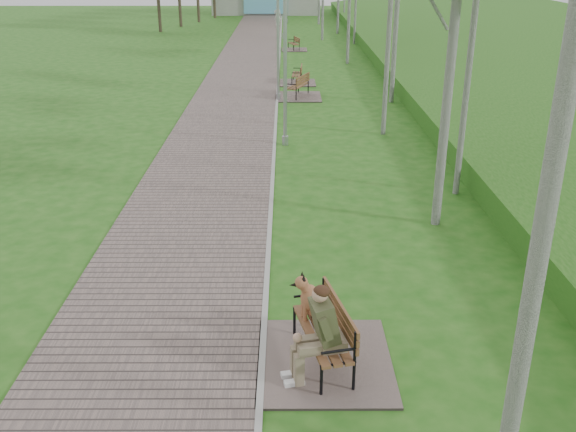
# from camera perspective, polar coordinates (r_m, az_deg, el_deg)

# --- Properties ---
(ground) EXTENTS (120.00, 120.00, 0.00)m
(ground) POSITION_cam_1_polar(r_m,az_deg,el_deg) (14.70, -1.59, -0.26)
(ground) COLOR #1E5713
(ground) RESTS_ON ground
(walkway) EXTENTS (3.50, 67.00, 0.04)m
(walkway) POSITION_cam_1_polar(r_m,az_deg,el_deg) (35.56, -3.70, 13.37)
(walkway) COLOR #60524E
(walkway) RESTS_ON ground
(kerb) EXTENTS (0.10, 67.00, 0.05)m
(kerb) POSITION_cam_1_polar(r_m,az_deg,el_deg) (35.50, -0.80, 13.41)
(kerb) COLOR #999993
(kerb) RESTS_ON ground
(embankment) EXTENTS (14.00, 70.00, 1.60)m
(embankment) POSITION_cam_1_polar(r_m,az_deg,el_deg) (35.96, 19.15, 12.28)
(embankment) COLOR #477E29
(embankment) RESTS_ON ground
(bench_main) EXTENTS (2.00, 2.22, 1.74)m
(bench_main) POSITION_cam_1_polar(r_m,az_deg,el_deg) (9.54, 2.72, -10.58)
(bench_main) COLOR #60524E
(bench_main) RESTS_ON ground
(bench_second) EXTENTS (1.89, 2.11, 1.16)m
(bench_second) POSITION_cam_1_polar(r_m,az_deg,el_deg) (27.19, 0.84, 10.96)
(bench_second) COLOR #60524E
(bench_second) RESTS_ON ground
(bench_third) EXTENTS (1.64, 1.82, 1.01)m
(bench_third) POSITION_cam_1_polar(r_m,az_deg,el_deg) (30.16, 0.79, 12.06)
(bench_third) COLOR #60524E
(bench_third) RESTS_ON ground
(bench_far) EXTENTS (1.54, 1.71, 0.94)m
(bench_far) POSITION_cam_1_polar(r_m,az_deg,el_deg) (40.55, 0.52, 14.78)
(bench_far) COLOR #60524E
(bench_far) RESTS_ON ground
(lamp_post_near) EXTENTS (0.19, 0.19, 5.04)m
(lamp_post_near) POSITION_cam_1_polar(r_m,az_deg,el_deg) (19.84, -0.26, 12.89)
(lamp_post_near) COLOR #9C9EA4
(lamp_post_near) RESTS_ON ground
(lamp_post_second) EXTENTS (0.18, 0.18, 4.75)m
(lamp_post_second) POSITION_cam_1_polar(r_m,az_deg,el_deg) (26.24, -0.89, 14.98)
(lamp_post_second) COLOR #9C9EA4
(lamp_post_second) RESTS_ON ground
(pedestrian_near) EXTENTS (0.61, 0.45, 1.56)m
(pedestrian_near) POSITION_cam_1_polar(r_m,az_deg,el_deg) (53.95, -0.94, 17.38)
(pedestrian_near) COLOR silver
(pedestrian_near) RESTS_ON ground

